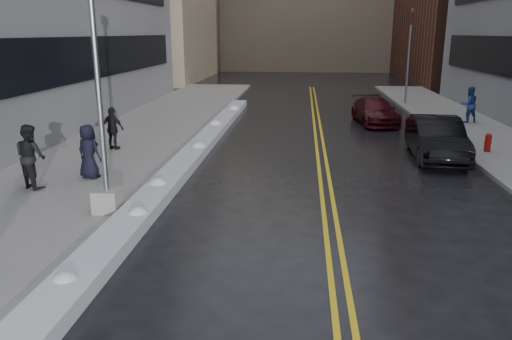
% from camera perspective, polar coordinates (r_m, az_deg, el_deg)
% --- Properties ---
extents(ground, '(160.00, 160.00, 0.00)m').
position_cam_1_polar(ground, '(11.10, -4.07, -9.57)').
color(ground, black).
rests_on(ground, ground).
extents(sidewalk_west, '(5.50, 50.00, 0.15)m').
position_cam_1_polar(sidewalk_west, '(21.76, -14.85, 2.70)').
color(sidewalk_west, gray).
rests_on(sidewalk_west, ground).
extents(lane_line_left, '(0.12, 50.00, 0.01)m').
position_cam_1_polar(lane_line_left, '(20.46, 7.00, 2.12)').
color(lane_line_left, gold).
rests_on(lane_line_left, ground).
extents(lane_line_right, '(0.12, 50.00, 0.01)m').
position_cam_1_polar(lane_line_right, '(20.48, 7.84, 2.09)').
color(lane_line_right, gold).
rests_on(lane_line_right, ground).
extents(snow_ridge, '(0.90, 30.00, 0.34)m').
position_cam_1_polar(snow_ridge, '(18.93, -7.50, 1.52)').
color(snow_ridge, silver).
rests_on(snow_ridge, ground).
extents(lamppost, '(0.65, 0.65, 7.62)m').
position_cam_1_polar(lamppost, '(13.10, -17.29, 5.30)').
color(lamppost, gray).
rests_on(lamppost, sidewalk_west).
extents(fire_hydrant, '(0.26, 0.26, 0.73)m').
position_cam_1_polar(fire_hydrant, '(21.60, 24.99, 2.96)').
color(fire_hydrant, maroon).
rests_on(fire_hydrant, sidewalk_east).
extents(traffic_signal, '(0.16, 0.20, 6.00)m').
position_cam_1_polar(traffic_signal, '(34.61, 17.08, 12.68)').
color(traffic_signal, gray).
rests_on(traffic_signal, sidewalk_east).
extents(pedestrian_b, '(1.18, 1.11, 1.94)m').
position_cam_1_polar(pedestrian_b, '(16.31, -24.35, 1.43)').
color(pedestrian_b, black).
rests_on(pedestrian_b, sidewalk_west).
extents(pedestrian_c, '(0.99, 0.81, 1.74)m').
position_cam_1_polar(pedestrian_c, '(16.77, -18.58, 2.01)').
color(pedestrian_c, black).
rests_on(pedestrian_c, sidewalk_west).
extents(pedestrian_d, '(1.08, 0.69, 1.70)m').
position_cam_1_polar(pedestrian_d, '(20.67, -16.05, 4.58)').
color(pedestrian_d, black).
rests_on(pedestrian_d, sidewalk_west).
extents(pedestrian_east, '(1.02, 0.87, 1.86)m').
position_cam_1_polar(pedestrian_east, '(28.22, 23.17, 6.88)').
color(pedestrian_east, navy).
rests_on(pedestrian_east, sidewalk_east).
extents(car_black, '(1.97, 4.94, 1.60)m').
position_cam_1_polar(car_black, '(20.12, 19.92, 3.39)').
color(car_black, black).
rests_on(car_black, ground).
extents(car_maroon, '(2.35, 4.73, 1.32)m').
position_cam_1_polar(car_maroon, '(27.29, 13.44, 6.56)').
color(car_maroon, '#3B0910').
rests_on(car_maroon, ground).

